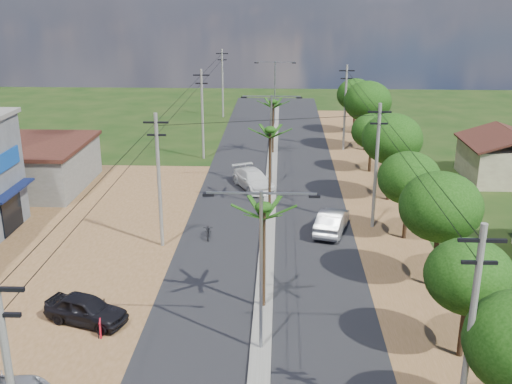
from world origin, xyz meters
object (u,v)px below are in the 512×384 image
(car_silver_mid, at_px, (332,222))
(car_parked_dark, at_px, (86,310))
(car_white_far, at_px, (253,180))
(roadside_sign, at_px, (101,326))

(car_silver_mid, bearing_deg, car_parked_dark, 58.57)
(car_silver_mid, height_order, car_white_far, car_silver_mid)
(car_silver_mid, bearing_deg, roadside_sign, 63.09)
(car_white_far, bearing_deg, car_parked_dark, -133.27)
(car_white_far, bearing_deg, roadside_sign, -130.16)
(car_white_far, bearing_deg, car_silver_mid, -82.55)
(car_silver_mid, xyz_separation_m, roadside_sign, (-12.47, -13.75, -0.37))
(car_silver_mid, relative_size, car_parked_dark, 1.12)
(car_parked_dark, distance_m, roadside_sign, 1.50)
(car_silver_mid, distance_m, car_parked_dark, 18.54)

